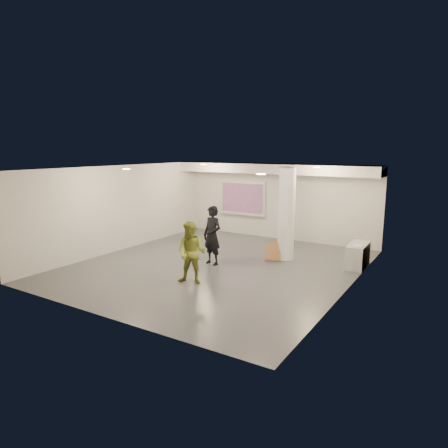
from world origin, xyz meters
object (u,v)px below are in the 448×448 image
Objects in this scene: credenza at (358,255)px; woman at (212,235)px; column at (287,214)px; projection_screen at (242,198)px; man at (192,253)px.

woman reaches higher than credenza.
column is 1.63× the size of woman.
man is (1.90, -6.19, -0.68)m from projection_screen.
man is (0.53, -1.80, -0.08)m from woman.
man is at bearing -62.26° from woman.
woman is (1.38, -4.38, -0.61)m from projection_screen.
man reaches higher than credenza.
man is (-3.42, -3.90, 0.48)m from credenza.
woman is (-1.72, -1.73, -0.58)m from column.
column is at bearing -172.11° from credenza.
projection_screen is at bearing 139.44° from column.
column reaches higher than man.
column reaches higher than woman.
projection_screen reaches higher than woman.
projection_screen is (-3.10, 2.65, 0.03)m from column.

